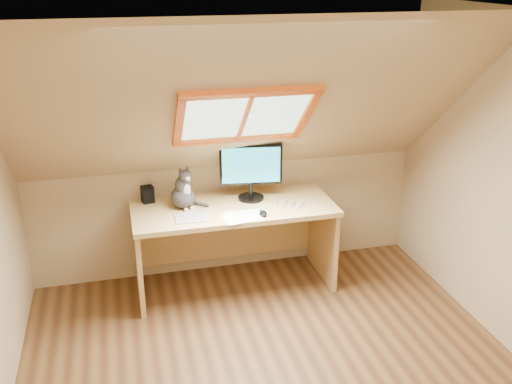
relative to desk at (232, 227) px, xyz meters
name	(u,v)px	position (x,y,z in m)	size (l,w,h in m)	color
room_shell	(290,197)	(0.03, -1.54, 0.89)	(3.52, 3.52, 2.41)	tan
desk	(232,227)	(0.00, 0.00, 0.00)	(1.69, 0.74, 0.77)	tan
monitor	(251,168)	(0.18, 0.02, 0.51)	(0.53, 0.22, 0.49)	black
cat	(183,192)	(-0.41, -0.01, 0.36)	(0.28, 0.30, 0.37)	#3B3635
desk_speaker	(148,194)	(-0.69, 0.18, 0.30)	(0.10, 0.10, 0.14)	black
graphics_tablet	(192,218)	(-0.38, -0.26, 0.24)	(0.26, 0.18, 0.01)	#B2B2B7
mouse	(263,213)	(0.19, -0.33, 0.25)	(0.06, 0.11, 0.03)	black
papers	(234,218)	(-0.05, -0.33, 0.23)	(0.33, 0.27, 0.00)	white
cables	(280,206)	(0.37, -0.19, 0.24)	(0.51, 0.26, 0.01)	silver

